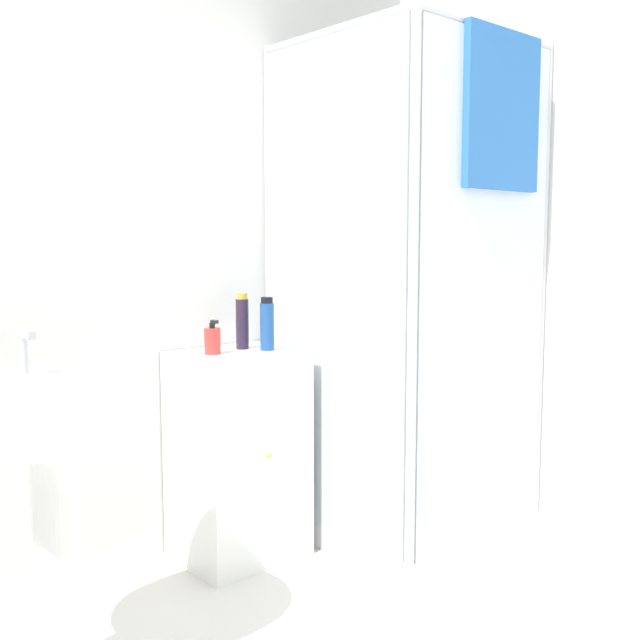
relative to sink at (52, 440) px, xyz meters
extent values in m
cube|color=white|center=(0.31, 0.53, 0.56)|extent=(6.40, 0.06, 2.50)
cube|color=white|center=(1.56, 0.08, -0.64)|extent=(0.84, 0.84, 0.09)
cylinder|color=silver|center=(1.96, 0.49, 0.33)|extent=(0.04, 0.04, 2.04)
cylinder|color=silver|center=(1.15, 0.49, 0.33)|extent=(0.04, 0.04, 2.04)
cylinder|color=silver|center=(1.96, -0.32, 0.33)|extent=(0.04, 0.04, 2.04)
cylinder|color=silver|center=(1.15, -0.32, 0.33)|extent=(0.04, 0.04, 2.04)
cylinder|color=silver|center=(1.56, -0.32, 1.33)|extent=(0.81, 0.04, 0.04)
cylinder|color=silver|center=(1.56, 0.49, 1.33)|extent=(0.81, 0.04, 0.04)
cylinder|color=silver|center=(1.15, 0.08, 1.33)|extent=(0.04, 0.81, 0.04)
cylinder|color=silver|center=(1.96, 0.08, 1.33)|extent=(0.04, 0.81, 0.04)
cube|color=silver|center=(1.56, -0.33, 0.36)|extent=(0.77, 0.01, 1.91)
cube|color=silver|center=(1.14, 0.08, 0.36)|extent=(0.01, 0.77, 1.91)
cylinder|color=#B7BABF|center=(1.77, 0.42, 0.17)|extent=(0.02, 0.02, 1.53)
cylinder|color=#B7BABF|center=(1.77, 0.37, 0.95)|extent=(0.07, 0.07, 0.04)
cube|color=#2D6BB7|center=(1.61, -0.35, 1.04)|extent=(0.44, 0.03, 0.59)
cube|color=white|center=(0.86, 0.31, -0.28)|extent=(0.46, 0.37, 0.82)
sphere|color=gold|center=(0.86, 0.12, -0.24)|extent=(0.02, 0.02, 0.02)
cylinder|color=white|center=(0.00, 0.00, -0.34)|extent=(0.13, 0.13, 0.70)
cylinder|color=white|center=(0.00, 0.00, 0.09)|extent=(0.54, 0.54, 0.15)
cylinder|color=#B7BABF|center=(0.00, 0.19, 0.23)|extent=(0.02, 0.02, 0.13)
cube|color=#B7BABF|center=(0.00, 0.15, 0.28)|extent=(0.02, 0.07, 0.02)
cylinder|color=red|center=(0.75, 0.32, 0.18)|extent=(0.06, 0.06, 0.10)
cylinder|color=black|center=(0.75, 0.32, 0.24)|extent=(0.02, 0.02, 0.02)
cube|color=black|center=(0.75, 0.30, 0.25)|extent=(0.02, 0.03, 0.01)
cylinder|color=#281E33|center=(0.91, 0.35, 0.23)|extent=(0.05, 0.05, 0.20)
cylinder|color=gold|center=(0.91, 0.35, 0.34)|extent=(0.04, 0.04, 0.02)
cylinder|color=#1E4C93|center=(0.96, 0.26, 0.22)|extent=(0.05, 0.05, 0.18)
cylinder|color=black|center=(0.96, 0.26, 0.33)|extent=(0.05, 0.05, 0.02)
camera|label=1|loc=(-0.80, -2.03, 0.56)|focal=42.00mm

